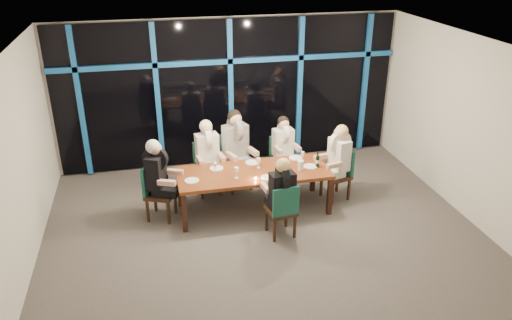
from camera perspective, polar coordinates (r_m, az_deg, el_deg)
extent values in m
plane|color=#5B5550|center=(8.20, 0.95, -8.41)|extent=(7.00, 7.00, 0.00)
cube|color=silver|center=(10.24, -3.03, 7.78)|extent=(7.00, 0.04, 3.00)
cube|color=silver|center=(5.00, 9.46, -12.21)|extent=(7.00, 0.04, 3.00)
cube|color=silver|center=(7.52, -25.83, -1.24)|extent=(0.04, 6.00, 3.00)
cube|color=silver|center=(8.94, 23.41, 3.15)|extent=(0.04, 6.00, 3.00)
cube|color=white|center=(7.02, 1.12, 12.56)|extent=(7.00, 6.00, 0.04)
cube|color=black|center=(10.19, -2.97, 7.68)|extent=(6.86, 0.04, 2.94)
cube|color=#14529B|center=(10.08, -19.45, 6.10)|extent=(0.10, 0.10, 2.94)
cube|color=#14529B|center=(10.01, -11.17, 6.93)|extent=(0.10, 0.10, 2.94)
cube|color=#14529B|center=(10.14, -2.92, 7.60)|extent=(0.10, 0.10, 2.94)
cube|color=#14529B|center=(10.48, 4.99, 8.11)|extent=(0.10, 0.10, 2.94)
cube|color=#14529B|center=(11.00, 12.29, 8.43)|extent=(0.10, 0.10, 2.94)
cube|color=#14529B|center=(9.97, -3.00, 11.23)|extent=(6.86, 0.10, 0.10)
cube|color=#FF2D14|center=(10.55, 2.67, 11.94)|extent=(0.60, 0.05, 0.35)
cube|color=brown|center=(8.52, -0.30, -1.47)|extent=(2.60, 1.00, 0.06)
cube|color=black|center=(8.16, -8.19, -6.01)|extent=(0.08, 0.08, 0.69)
cube|color=black|center=(8.65, 8.41, -4.13)|extent=(0.08, 0.08, 0.69)
cube|color=black|center=(8.93, -8.72, -3.18)|extent=(0.08, 0.08, 0.69)
cube|color=black|center=(9.38, 6.53, -1.61)|extent=(0.08, 0.08, 0.69)
cube|color=black|center=(9.24, -5.45, -1.26)|extent=(0.51, 0.51, 0.06)
cube|color=#1B5947|center=(9.30, -5.85, 0.75)|extent=(0.45, 0.11, 0.50)
cube|color=black|center=(9.15, -6.18, -3.25)|extent=(0.05, 0.05, 0.42)
cube|color=black|center=(9.23, -4.01, -2.89)|extent=(0.05, 0.05, 0.42)
cube|color=black|center=(9.46, -6.74, -2.28)|extent=(0.05, 0.05, 0.42)
cube|color=black|center=(9.54, -4.64, -1.95)|extent=(0.05, 0.05, 0.42)
cube|color=black|center=(9.36, -2.20, -0.52)|extent=(0.62, 0.62, 0.07)
cube|color=#1B5947|center=(9.42, -2.87, 1.59)|extent=(0.48, 0.20, 0.55)
cube|color=black|center=(9.24, -2.65, -2.70)|extent=(0.05, 0.05, 0.46)
cube|color=black|center=(9.41, -0.55, -2.14)|extent=(0.05, 0.05, 0.46)
cube|color=black|center=(9.55, -3.78, -1.77)|extent=(0.05, 0.05, 0.46)
cube|color=black|center=(9.71, -1.72, -1.24)|extent=(0.05, 0.05, 0.46)
cube|color=black|center=(9.61, 3.14, -0.26)|extent=(0.47, 0.47, 0.06)
cube|color=#1B5947|center=(9.67, 2.74, 1.56)|extent=(0.43, 0.10, 0.47)
cube|color=black|center=(9.51, 2.55, -2.05)|extent=(0.04, 0.04, 0.40)
cube|color=black|center=(9.63, 4.43, -1.74)|extent=(0.04, 0.04, 0.40)
cube|color=black|center=(9.79, 1.80, -1.21)|extent=(0.04, 0.04, 0.40)
cube|color=black|center=(9.91, 3.64, -0.92)|extent=(0.04, 0.04, 0.40)
cube|color=black|center=(8.55, -10.85, -3.85)|extent=(0.59, 0.59, 0.06)
cube|color=#1B5947|center=(8.49, -12.27, -2.11)|extent=(0.22, 0.44, 0.50)
cube|color=black|center=(8.46, -9.97, -5.98)|extent=(0.05, 0.05, 0.42)
cube|color=black|center=(8.76, -9.21, -4.79)|extent=(0.05, 0.05, 0.42)
cube|color=black|center=(8.58, -12.27, -5.72)|extent=(0.05, 0.05, 0.42)
cube|color=black|center=(8.87, -11.44, -4.57)|extent=(0.05, 0.05, 0.42)
cube|color=black|center=(9.13, 9.10, -1.80)|extent=(0.55, 0.55, 0.06)
cube|color=#1B5947|center=(9.13, 10.22, -0.02)|extent=(0.16, 0.45, 0.50)
cube|color=black|center=(9.28, 7.45, -2.91)|extent=(0.05, 0.05, 0.42)
cube|color=black|center=(9.02, 8.73, -3.84)|extent=(0.05, 0.05, 0.42)
cube|color=black|center=(9.47, 9.26, -2.44)|extent=(0.05, 0.05, 0.42)
cube|color=black|center=(9.22, 10.55, -3.34)|extent=(0.05, 0.05, 0.42)
cube|color=black|center=(7.97, 2.84, -5.81)|extent=(0.48, 0.48, 0.06)
cube|color=#1B5947|center=(7.69, 3.44, -4.83)|extent=(0.44, 0.10, 0.48)
cube|color=black|center=(8.29, 3.45, -6.40)|extent=(0.04, 0.04, 0.40)
cube|color=black|center=(8.17, 1.21, -6.85)|extent=(0.04, 0.04, 0.40)
cube|color=black|center=(8.02, 4.44, -7.59)|extent=(0.04, 0.04, 0.40)
cube|color=black|center=(7.90, 2.13, -8.08)|extent=(0.04, 0.04, 0.40)
cube|color=white|center=(9.09, -5.27, -1.00)|extent=(0.41, 0.47, 0.14)
cube|color=white|center=(9.09, -5.63, 1.29)|extent=(0.43, 0.29, 0.56)
cylinder|color=white|center=(9.01, -5.68, 2.58)|extent=(0.15, 0.43, 0.42)
sphere|color=tan|center=(8.92, -5.70, 3.61)|extent=(0.21, 0.21, 0.21)
sphere|color=silver|center=(8.95, -5.77, 3.87)|extent=(0.23, 0.23, 0.23)
cube|color=tan|center=(8.87, -6.44, -0.02)|extent=(0.12, 0.31, 0.08)
cube|color=tan|center=(8.96, -3.96, 0.36)|extent=(0.12, 0.31, 0.08)
cube|color=black|center=(9.21, -1.82, -0.20)|extent=(0.52, 0.56, 0.15)
cube|color=black|center=(9.21, -2.38, 2.22)|extent=(0.50, 0.38, 0.61)
cylinder|color=black|center=(9.12, -2.41, 3.62)|extent=(0.25, 0.47, 0.46)
sphere|color=tan|center=(9.03, -2.36, 4.74)|extent=(0.23, 0.23, 0.23)
sphere|color=black|center=(9.06, -2.50, 5.01)|extent=(0.25, 0.25, 0.25)
cube|color=tan|center=(8.97, -2.78, 0.42)|extent=(0.18, 0.34, 0.09)
cube|color=tan|center=(9.16, -0.38, 0.99)|extent=(0.18, 0.34, 0.09)
cube|color=white|center=(9.48, 3.41, -0.01)|extent=(0.38, 0.43, 0.13)
cube|color=white|center=(9.48, 3.10, 2.06)|extent=(0.40, 0.27, 0.53)
cylinder|color=white|center=(9.40, 3.13, 3.23)|extent=(0.14, 0.41, 0.40)
sphere|color=tan|center=(9.33, 3.20, 4.16)|extent=(0.20, 0.20, 0.20)
sphere|color=black|center=(9.35, 3.12, 4.40)|extent=(0.22, 0.22, 0.22)
cube|color=tan|center=(9.24, 2.55, 1.15)|extent=(0.11, 0.29, 0.08)
cube|color=tan|center=(9.38, 4.70, 1.46)|extent=(0.11, 0.29, 0.08)
cube|color=black|center=(8.46, -10.13, -3.32)|extent=(0.53, 0.50, 0.14)
cube|color=black|center=(8.37, -11.34, -1.21)|extent=(0.38, 0.47, 0.56)
cylinder|color=black|center=(8.28, -11.47, 0.17)|extent=(0.43, 0.26, 0.42)
sphere|color=tan|center=(8.20, -11.44, 1.31)|extent=(0.21, 0.21, 0.21)
sphere|color=silver|center=(8.20, -11.72, 1.52)|extent=(0.23, 0.23, 0.23)
cube|color=tan|center=(8.16, -10.17, -2.57)|extent=(0.31, 0.19, 0.08)
cube|color=tan|center=(8.50, -9.29, -1.34)|extent=(0.31, 0.19, 0.08)
cube|color=white|center=(9.03, 8.52, -1.39)|extent=(0.49, 0.45, 0.14)
cube|color=white|center=(8.98, 9.48, 0.71)|extent=(0.33, 0.45, 0.56)
cylinder|color=white|center=(8.89, 9.58, 2.00)|extent=(0.43, 0.20, 0.42)
sphere|color=tan|center=(8.81, 9.56, 3.05)|extent=(0.21, 0.21, 0.21)
sphere|color=tan|center=(8.82, 9.78, 3.27)|extent=(0.23, 0.23, 0.23)
cube|color=tan|center=(9.03, 7.48, 0.38)|extent=(0.31, 0.15, 0.08)
cube|color=tan|center=(8.74, 8.94, -0.58)|extent=(0.31, 0.15, 0.08)
cube|color=black|center=(8.02, 2.54, -4.83)|extent=(0.40, 0.45, 0.13)
cube|color=black|center=(7.74, 3.02, -3.31)|extent=(0.41, 0.28, 0.54)
cylinder|color=black|center=(7.64, 3.05, -1.91)|extent=(0.15, 0.41, 0.40)
sphere|color=tan|center=(7.58, 3.02, -0.68)|extent=(0.20, 0.20, 0.20)
sphere|color=tan|center=(7.54, 3.14, -0.60)|extent=(0.22, 0.22, 0.22)
cube|color=tan|center=(8.02, 3.63, -2.72)|extent=(0.11, 0.30, 0.08)
cube|color=tan|center=(7.89, 1.06, -3.17)|extent=(0.11, 0.30, 0.08)
cylinder|color=white|center=(8.61, -4.54, -0.96)|extent=(0.24, 0.24, 0.01)
cylinder|color=white|center=(8.81, -0.47, -0.28)|extent=(0.24, 0.24, 0.01)
cylinder|color=white|center=(9.01, 4.55, 0.24)|extent=(0.24, 0.24, 0.01)
cylinder|color=white|center=(8.24, -7.35, -2.35)|extent=(0.24, 0.24, 0.01)
cylinder|color=white|center=(8.71, 6.23, -0.74)|extent=(0.24, 0.24, 0.01)
cylinder|color=white|center=(8.27, 1.38, -2.03)|extent=(0.24, 0.24, 0.01)
cylinder|color=black|center=(8.68, 7.04, -0.15)|extent=(0.06, 0.06, 0.21)
cylinder|color=black|center=(8.62, 7.09, 0.73)|extent=(0.02, 0.02, 0.08)
cylinder|color=silver|center=(8.68, 7.04, -0.15)|extent=(0.07, 0.07, 0.06)
cylinder|color=white|center=(8.53, 5.11, -0.65)|extent=(0.10, 0.10, 0.18)
cylinder|color=white|center=(8.54, 5.46, -0.50)|extent=(0.01, 0.01, 0.13)
cylinder|color=#FFA24C|center=(8.22, -0.06, -2.15)|extent=(0.05, 0.05, 0.03)
cylinder|color=white|center=(8.28, -2.24, -2.05)|extent=(0.07, 0.07, 0.01)
cylinder|color=white|center=(8.25, -2.24, -1.68)|extent=(0.01, 0.01, 0.11)
cylinder|color=white|center=(8.21, -2.25, -1.10)|extent=(0.08, 0.08, 0.08)
cylinder|color=white|center=(8.63, 0.28, -0.87)|extent=(0.07, 0.07, 0.01)
cylinder|color=white|center=(8.60, 0.28, -0.54)|extent=(0.01, 0.01, 0.10)
cylinder|color=white|center=(8.56, 0.29, 0.00)|extent=(0.07, 0.07, 0.07)
cylinder|color=silver|center=(8.57, 2.84, -1.08)|extent=(0.06, 0.06, 0.01)
cylinder|color=silver|center=(8.55, 2.85, -0.76)|extent=(0.01, 0.01, 0.10)
cylinder|color=silver|center=(8.51, 2.86, -0.24)|extent=(0.07, 0.07, 0.07)
cylinder|color=silver|center=(8.52, -4.66, -1.30)|extent=(0.06, 0.06, 0.01)
cylinder|color=silver|center=(8.50, -4.67, -1.01)|extent=(0.01, 0.01, 0.09)
cylinder|color=silver|center=(8.47, -4.69, -0.54)|extent=(0.06, 0.06, 0.06)
cylinder|color=silver|center=(8.95, 5.32, -0.01)|extent=(0.06, 0.06, 0.01)
cylinder|color=silver|center=(8.93, 5.33, 0.28)|extent=(0.01, 0.01, 0.09)
cylinder|color=silver|center=(8.89, 5.35, 0.74)|extent=(0.06, 0.06, 0.06)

